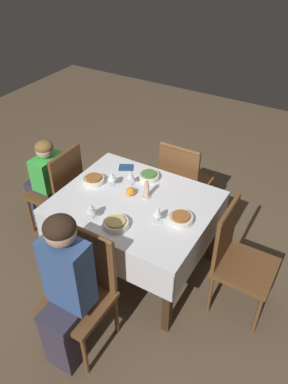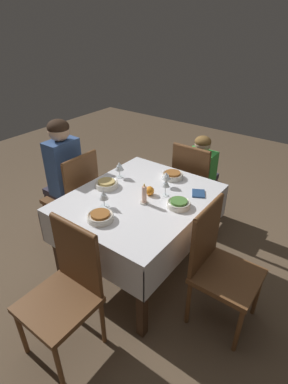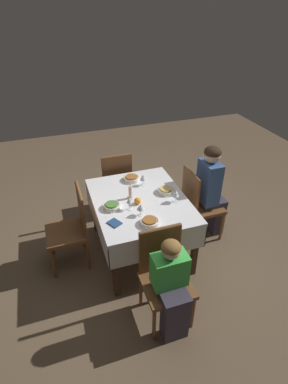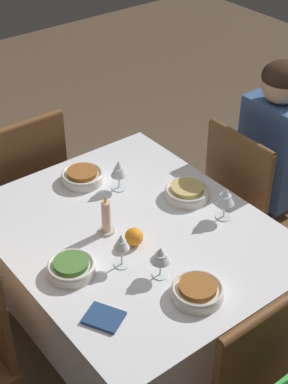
# 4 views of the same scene
# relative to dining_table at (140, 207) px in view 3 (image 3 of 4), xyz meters

# --- Properties ---
(ground_plane) EXTENTS (8.00, 8.00, 0.00)m
(ground_plane) POSITION_rel_dining_table_xyz_m (0.00, 0.00, -0.64)
(ground_plane) COLOR brown
(dining_table) EXTENTS (1.21, 1.00, 0.74)m
(dining_table) POSITION_rel_dining_table_xyz_m (0.00, 0.00, 0.00)
(dining_table) COLOR silver
(dining_table) RESTS_ON ground_plane
(chair_north) EXTENTS (0.42, 0.43, 0.94)m
(chair_north) POSITION_rel_dining_table_xyz_m (-0.04, 0.75, -0.13)
(chair_north) COLOR brown
(chair_north) RESTS_ON ground_plane
(chair_east) EXTENTS (0.43, 0.42, 0.94)m
(chair_east) POSITION_rel_dining_table_xyz_m (0.86, -0.05, -0.13)
(chair_east) COLOR brown
(chair_east) RESTS_ON ground_plane
(chair_west) EXTENTS (0.43, 0.42, 0.94)m
(chair_west) POSITION_rel_dining_table_xyz_m (-0.86, -0.07, -0.13)
(chair_west) COLOR brown
(chair_west) RESTS_ON ground_plane
(chair_south) EXTENTS (0.42, 0.43, 0.94)m
(chair_south) POSITION_rel_dining_table_xyz_m (-0.08, -0.75, -0.13)
(chair_south) COLOR brown
(chair_south) RESTS_ON ground_plane
(person_adult_denim) EXTENTS (0.30, 0.34, 1.22)m
(person_adult_denim) POSITION_rel_dining_table_xyz_m (-0.04, 0.90, 0.05)
(person_adult_denim) COLOR #383342
(person_adult_denim) RESTS_ON ground_plane
(person_child_green) EXTENTS (0.33, 0.30, 0.98)m
(person_child_green) POSITION_rel_dining_table_xyz_m (1.03, -0.05, -0.10)
(person_child_green) COLOR #383342
(person_child_green) RESTS_ON ground_plane
(bowl_north) EXTENTS (0.19, 0.19, 0.06)m
(bowl_north) POSITION_rel_dining_table_xyz_m (-0.04, 0.32, 0.13)
(bowl_north) COLOR silver
(bowl_north) RESTS_ON dining_table
(wine_glass_north) EXTENTS (0.08, 0.08, 0.15)m
(wine_glass_north) POSITION_rel_dining_table_xyz_m (0.16, 0.35, 0.20)
(wine_glass_north) COLOR white
(wine_glass_north) RESTS_ON dining_table
(bowl_east) EXTENTS (0.19, 0.19, 0.06)m
(bowl_east) POSITION_rel_dining_table_xyz_m (0.43, -0.04, 0.13)
(bowl_east) COLOR silver
(bowl_east) RESTS_ON dining_table
(wine_glass_east) EXTENTS (0.08, 0.08, 0.13)m
(wine_glass_east) POSITION_rel_dining_table_xyz_m (0.27, -0.08, 0.20)
(wine_glass_east) COLOR white
(wine_glass_east) RESTS_ON dining_table
(bowl_west) EXTENTS (0.19, 0.19, 0.06)m
(bowl_west) POSITION_rel_dining_table_xyz_m (-0.42, 0.03, 0.13)
(bowl_west) COLOR silver
(bowl_west) RESTS_ON dining_table
(wine_glass_west) EXTENTS (0.07, 0.07, 0.14)m
(wine_glass_west) POSITION_rel_dining_table_xyz_m (-0.27, 0.13, 0.20)
(wine_glass_west) COLOR white
(wine_glass_west) RESTS_ON dining_table
(bowl_south) EXTENTS (0.18, 0.18, 0.06)m
(bowl_south) POSITION_rel_dining_table_xyz_m (0.06, -0.33, 0.13)
(bowl_south) COLOR silver
(bowl_south) RESTS_ON dining_table
(wine_glass_south) EXTENTS (0.06, 0.06, 0.15)m
(wine_glass_south) POSITION_rel_dining_table_xyz_m (0.14, -0.16, 0.21)
(wine_glass_south) COLOR white
(wine_glass_south) RESTS_ON dining_table
(candle_centerpiece) EXTENTS (0.07, 0.07, 0.17)m
(candle_centerpiece) POSITION_rel_dining_table_xyz_m (-0.06, -0.09, 0.17)
(candle_centerpiece) COLOR beige
(candle_centerpiece) RESTS_ON dining_table
(orange_fruit) EXTENTS (0.07, 0.07, 0.07)m
(orange_fruit) POSITION_rel_dining_table_xyz_m (0.07, -0.05, 0.14)
(orange_fruit) COLOR orange
(orange_fruit) RESTS_ON dining_table
(napkin_red_folded) EXTENTS (0.16, 0.15, 0.01)m
(napkin_red_folded) POSITION_rel_dining_table_xyz_m (0.32, -0.36, 0.11)
(napkin_red_folded) COLOR navy
(napkin_red_folded) RESTS_ON dining_table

